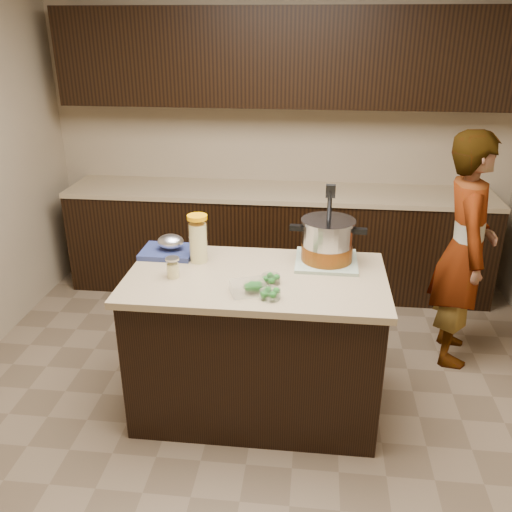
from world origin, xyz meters
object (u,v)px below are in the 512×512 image
at_px(island, 256,344).
at_px(lemonade_pitcher, 198,240).
at_px(stock_pot, 327,243).
at_px(person, 465,251).

relative_size(island, lemonade_pitcher, 5.14).
bearing_deg(stock_pot, person, 31.60).
height_order(stock_pot, person, person).
xyz_separation_m(island, person, (1.32, 0.74, 0.35)).
relative_size(island, person, 0.91).
height_order(island, stock_pot, stock_pot).
xyz_separation_m(island, lemonade_pitcher, (-0.36, 0.16, 0.58)).
xyz_separation_m(lemonade_pitcher, person, (1.68, 0.58, -0.23)).
relative_size(stock_pot, person, 0.28).
bearing_deg(stock_pot, lemonade_pitcher, -172.65).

